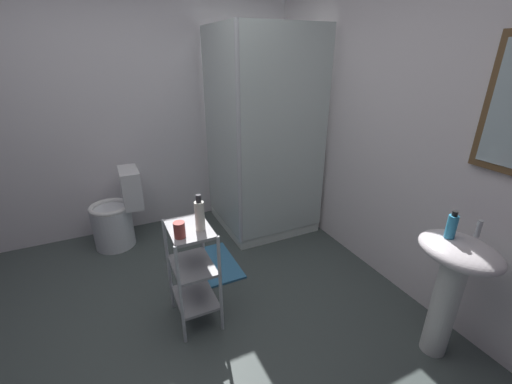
{
  "coord_description": "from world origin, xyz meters",
  "views": [
    {
      "loc": [
        1.65,
        -0.18,
        1.77
      ],
      "look_at": [
        -0.26,
        0.73,
        0.87
      ],
      "focal_mm": 23.07,
      "sensor_mm": 36.0,
      "label": 1
    }
  ],
  "objects_px": {
    "hand_soap_bottle": "(452,226)",
    "bath_mat": "(213,264)",
    "lotion_bottle_white": "(200,215)",
    "pedestal_sink": "(453,275)",
    "storage_cart": "(193,267)",
    "rinse_cup": "(179,230)",
    "toilet": "(117,215)",
    "shower_stall": "(258,188)"
  },
  "relations": [
    {
      "from": "pedestal_sink",
      "to": "rinse_cup",
      "type": "relative_size",
      "value": 8.12
    },
    {
      "from": "lotion_bottle_white",
      "to": "bath_mat",
      "type": "distance_m",
      "value": 1.06
    },
    {
      "from": "shower_stall",
      "to": "lotion_bottle_white",
      "type": "bearing_deg",
      "value": -40.72
    },
    {
      "from": "hand_soap_bottle",
      "to": "rinse_cup",
      "type": "xyz_separation_m",
      "value": [
        -0.77,
        -1.34,
        -0.09
      ]
    },
    {
      "from": "shower_stall",
      "to": "rinse_cup",
      "type": "bearing_deg",
      "value": -43.78
    },
    {
      "from": "lotion_bottle_white",
      "to": "pedestal_sink",
      "type": "bearing_deg",
      "value": 54.92
    },
    {
      "from": "hand_soap_bottle",
      "to": "lotion_bottle_white",
      "type": "bearing_deg",
      "value": -123.84
    },
    {
      "from": "toilet",
      "to": "shower_stall",
      "type": "bearing_deg",
      "value": 78.64
    },
    {
      "from": "pedestal_sink",
      "to": "toilet",
      "type": "relative_size",
      "value": 1.07
    },
    {
      "from": "shower_stall",
      "to": "hand_soap_bottle",
      "type": "relative_size",
      "value": 12.26
    },
    {
      "from": "pedestal_sink",
      "to": "storage_cart",
      "type": "bearing_deg",
      "value": -125.38
    },
    {
      "from": "rinse_cup",
      "to": "lotion_bottle_white",
      "type": "bearing_deg",
      "value": 104.84
    },
    {
      "from": "pedestal_sink",
      "to": "lotion_bottle_white",
      "type": "xyz_separation_m",
      "value": [
        -0.87,
        -1.23,
        0.26
      ]
    },
    {
      "from": "storage_cart",
      "to": "lotion_bottle_white",
      "type": "height_order",
      "value": "lotion_bottle_white"
    },
    {
      "from": "pedestal_sink",
      "to": "storage_cart",
      "type": "distance_m",
      "value": 1.6
    },
    {
      "from": "storage_cart",
      "to": "rinse_cup",
      "type": "height_order",
      "value": "rinse_cup"
    },
    {
      "from": "shower_stall",
      "to": "toilet",
      "type": "height_order",
      "value": "shower_stall"
    },
    {
      "from": "shower_stall",
      "to": "hand_soap_bottle",
      "type": "xyz_separation_m",
      "value": [
        1.88,
        0.28,
        0.42
      ]
    },
    {
      "from": "storage_cart",
      "to": "pedestal_sink",
      "type": "bearing_deg",
      "value": 54.62
    },
    {
      "from": "hand_soap_bottle",
      "to": "storage_cart",
      "type": "bearing_deg",
      "value": -124.21
    },
    {
      "from": "lotion_bottle_white",
      "to": "bath_mat",
      "type": "height_order",
      "value": "lotion_bottle_white"
    },
    {
      "from": "rinse_cup",
      "to": "toilet",
      "type": "bearing_deg",
      "value": -167.0
    },
    {
      "from": "shower_stall",
      "to": "bath_mat",
      "type": "xyz_separation_m",
      "value": [
        0.46,
        -0.68,
        -0.45
      ]
    },
    {
      "from": "hand_soap_bottle",
      "to": "bath_mat",
      "type": "height_order",
      "value": "hand_soap_bottle"
    },
    {
      "from": "toilet",
      "to": "lotion_bottle_white",
      "type": "height_order",
      "value": "lotion_bottle_white"
    },
    {
      "from": "lotion_bottle_white",
      "to": "rinse_cup",
      "type": "height_order",
      "value": "lotion_bottle_white"
    },
    {
      "from": "lotion_bottle_white",
      "to": "bath_mat",
      "type": "bearing_deg",
      "value": 158.01
    },
    {
      "from": "storage_cart",
      "to": "hand_soap_bottle",
      "type": "height_order",
      "value": "hand_soap_bottle"
    },
    {
      "from": "lotion_bottle_white",
      "to": "toilet",
      "type": "bearing_deg",
      "value": -161.18
    },
    {
      "from": "pedestal_sink",
      "to": "storage_cart",
      "type": "relative_size",
      "value": 1.09
    },
    {
      "from": "shower_stall",
      "to": "bath_mat",
      "type": "distance_m",
      "value": 0.94
    },
    {
      "from": "rinse_cup",
      "to": "pedestal_sink",
      "type": "bearing_deg",
      "value": 58.86
    },
    {
      "from": "storage_cart",
      "to": "hand_soap_bottle",
      "type": "relative_size",
      "value": 4.54
    },
    {
      "from": "shower_stall",
      "to": "hand_soap_bottle",
      "type": "height_order",
      "value": "shower_stall"
    },
    {
      "from": "toilet",
      "to": "hand_soap_bottle",
      "type": "relative_size",
      "value": 4.66
    },
    {
      "from": "hand_soap_bottle",
      "to": "lotion_bottle_white",
      "type": "relative_size",
      "value": 0.69
    },
    {
      "from": "bath_mat",
      "to": "shower_stall",
      "type": "bearing_deg",
      "value": 124.42
    },
    {
      "from": "shower_stall",
      "to": "toilet",
      "type": "xyz_separation_m",
      "value": [
        -0.28,
        -1.38,
        -0.15
      ]
    },
    {
      "from": "shower_stall",
      "to": "pedestal_sink",
      "type": "relative_size",
      "value": 2.47
    },
    {
      "from": "storage_cart",
      "to": "toilet",
      "type": "bearing_deg",
      "value": -162.91
    },
    {
      "from": "lotion_bottle_white",
      "to": "bath_mat",
      "type": "xyz_separation_m",
      "value": [
        -0.61,
        0.24,
        -0.83
      ]
    },
    {
      "from": "hand_soap_bottle",
      "to": "pedestal_sink",
      "type": "bearing_deg",
      "value": 27.22
    }
  ]
}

